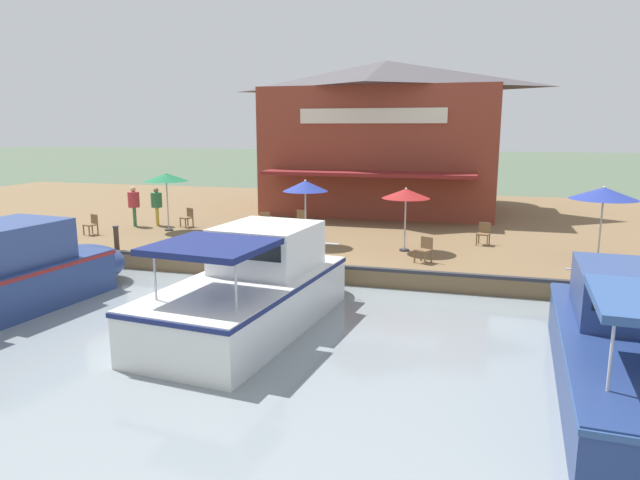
{
  "coord_description": "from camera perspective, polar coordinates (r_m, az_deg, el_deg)",
  "views": [
    {
      "loc": [
        17.06,
        6.96,
        5.02
      ],
      "look_at": [
        -1.0,
        1.9,
        1.3
      ],
      "focal_mm": 32.0,
      "sensor_mm": 36.0,
      "label": 1
    }
  ],
  "objects": [
    {
      "name": "patio_umbrella_far_corner",
      "position": [
        25.42,
        -15.14,
        6.06
      ],
      "size": [
        1.86,
        1.86,
        2.53
      ],
      "color": "#B7B7B7",
      "rests_on": "quay_deck"
    },
    {
      "name": "cafe_chair_under_first_umbrella",
      "position": [
        26.32,
        -13.08,
        2.31
      ],
      "size": [
        0.59,
        0.59,
        0.85
      ],
      "color": "brown",
      "rests_on": "quay_deck"
    },
    {
      "name": "quay_edge_fender",
      "position": [
        19.03,
        -6.26,
        -2.13
      ],
      "size": [
        0.2,
        50.4,
        0.1
      ],
      "primitive_type": "cube",
      "color": "#2D2D33",
      "rests_on": "quay_deck"
    },
    {
      "name": "cafe_chair_mid_patio",
      "position": [
        19.19,
        10.41,
        -0.83
      ],
      "size": [
        0.59,
        0.59,
        0.85
      ],
      "color": "brown",
      "rests_on": "quay_deck"
    },
    {
      "name": "person_mid_patio",
      "position": [
        27.06,
        -18.13,
        3.7
      ],
      "size": [
        0.51,
        0.51,
        1.8
      ],
      "color": "#337547",
      "rests_on": "quay_deck"
    },
    {
      "name": "motorboat_fourth_along",
      "position": [
        14.92,
        -5.84,
        -4.57
      ],
      "size": [
        7.91,
        3.59,
        2.46
      ],
      "color": "white",
      "rests_on": "river_water"
    },
    {
      "name": "waterfront_restaurant",
      "position": [
        31.36,
        6.5,
        10.35
      ],
      "size": [
        9.94,
        12.23,
        7.86
      ],
      "color": "brown",
      "rests_on": "quay_deck"
    },
    {
      "name": "quay_deck",
      "position": [
        29.3,
        1.69,
        1.94
      ],
      "size": [
        22.0,
        56.0,
        0.6
      ],
      "primitive_type": "cube",
      "color": "brown",
      "rests_on": "ground"
    },
    {
      "name": "cafe_chair_far_corner_seat",
      "position": [
        22.6,
        16.06,
        0.73
      ],
      "size": [
        0.52,
        0.52,
        0.85
      ],
      "color": "brown",
      "rests_on": "quay_deck"
    },
    {
      "name": "ground_plane",
      "position": [
        19.1,
        -6.33,
        -4.09
      ],
      "size": [
        220.0,
        220.0,
        0.0
      ],
      "primitive_type": "plane",
      "color": "#4C5B47"
    },
    {
      "name": "patio_umbrella_by_entrance",
      "position": [
        21.05,
        26.52,
        4.19
      ],
      "size": [
        2.17,
        2.17,
        2.52
      ],
      "color": "#B7B7B7",
      "rests_on": "quay_deck"
    },
    {
      "name": "tree_behind_restaurant",
      "position": [
        33.93,
        11.95,
        11.05
      ],
      "size": [
        5.01,
        4.77,
        6.98
      ],
      "color": "brown",
      "rests_on": "quay_deck"
    },
    {
      "name": "cafe_chair_back_row_seat",
      "position": [
        25.61,
        -21.86,
        1.55
      ],
      "size": [
        0.56,
        0.56,
        0.85
      ],
      "color": "brown",
      "rests_on": "quay_deck"
    },
    {
      "name": "mooring_post",
      "position": [
        21.8,
        -19.69,
        0.13
      ],
      "size": [
        0.22,
        0.22,
        0.94
      ],
      "color": "#473323",
      "rests_on": "quay_deck"
    },
    {
      "name": "person_at_quay_edge",
      "position": [
        26.96,
        -16.03,
        3.71
      ],
      "size": [
        0.49,
        0.49,
        1.74
      ],
      "color": "gold",
      "rests_on": "quay_deck"
    },
    {
      "name": "patio_umbrella_near_quay_edge",
      "position": [
        21.43,
        -1.48,
        5.39
      ],
      "size": [
        1.7,
        1.7,
        2.5
      ],
      "color": "#B7B7B7",
      "rests_on": "quay_deck"
    },
    {
      "name": "cafe_chair_beside_entrance",
      "position": [
        24.96,
        -1.97,
        2.12
      ],
      "size": [
        0.48,
        0.48,
        0.85
      ],
      "color": "brown",
      "rests_on": "quay_deck"
    },
    {
      "name": "cafe_chair_facing_river",
      "position": [
        24.42,
        -5.49,
        1.87
      ],
      "size": [
        0.59,
        0.59,
        0.85
      ],
      "color": "brown",
      "rests_on": "quay_deck"
    },
    {
      "name": "tree_downstream_bank",
      "position": [
        35.08,
        13.89,
        10.39
      ],
      "size": [
        4.07,
        3.88,
        6.16
      ],
      "color": "brown",
      "rests_on": "quay_deck"
    },
    {
      "name": "patio_umbrella_mid_patio_right",
      "position": [
        20.63,
        8.59,
        4.58
      ],
      "size": [
        1.73,
        1.73,
        2.3
      ],
      "color": "#B7B7B7",
      "rests_on": "quay_deck"
    }
  ]
}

